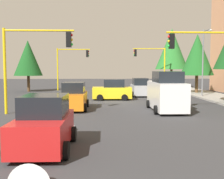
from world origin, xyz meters
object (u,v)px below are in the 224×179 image
object	(u,v)px
traffic_signal_far_right	(70,61)
car_red	(44,125)
car_orange	(74,97)
tree_roadside_far	(172,49)
traffic_signal_near_right	(33,53)
delivery_van_white	(166,93)
street_lamp_curbside	(204,55)
car_yellow	(112,90)
tree_roadside_mid	(197,55)
traffic_signal_far_left	(152,60)
traffic_signal_near_left	(206,55)
car_silver	(140,88)
tree_opposite_side	(28,58)

from	to	relation	value
traffic_signal_far_right	car_red	size ratio (longest dim) A/B	1.62
car_orange	car_red	size ratio (longest dim) A/B	1.11
tree_roadside_far	car_red	distance (m)	34.78
traffic_signal_near_right	delivery_van_white	world-z (taller)	traffic_signal_near_right
street_lamp_curbside	car_yellow	xyz separation A→B (m)	(1.61, -9.46, -3.45)
traffic_signal_near_right	tree_roadside_mid	xyz separation A→B (m)	(-14.00, 15.68, 0.70)
delivery_van_white	traffic_signal_far_left	bearing A→B (deg)	172.65
street_lamp_curbside	tree_roadside_far	xyz separation A→B (m)	(-14.39, 0.30, 1.72)
traffic_signal_near_left	car_silver	world-z (taller)	traffic_signal_near_left
car_yellow	car_red	distance (m)	16.22
traffic_signal_far_right	car_yellow	xyz separation A→B (m)	(12.00, 5.46, -3.22)
car_yellow	car_orange	distance (m)	6.83
car_orange	traffic_signal_far_right	bearing A→B (deg)	-172.35
traffic_signal_near_left	traffic_signal_far_left	world-z (taller)	traffic_signal_far_left
traffic_signal_near_left	car_red	bearing A→B (deg)	-48.38
traffic_signal_far_right	car_silver	size ratio (longest dim) A/B	1.48
street_lamp_curbside	car_silver	xyz separation A→B (m)	(-1.95, -6.33, -3.45)
street_lamp_curbside	traffic_signal_far_left	bearing A→B (deg)	-161.57
street_lamp_curbside	car_yellow	distance (m)	10.20
tree_roadside_far	tree_roadside_mid	distance (m)	10.11
street_lamp_curbside	car_silver	size ratio (longest dim) A/B	1.77
tree_opposite_side	traffic_signal_far_left	bearing A→B (deg)	96.81
street_lamp_curbside	car_orange	bearing A→B (deg)	-58.21
traffic_signal_near_left	car_orange	xyz separation A→B (m)	(-1.87, -8.95, -2.99)
street_lamp_curbside	car_orange	distance (m)	15.09
traffic_signal_near_right	tree_roadside_mid	bearing A→B (deg)	131.76
traffic_signal_far_right	street_lamp_curbside	size ratio (longest dim) A/B	0.83
car_silver	car_red	bearing A→B (deg)	-17.48
traffic_signal_near_right	tree_roadside_far	size ratio (longest dim) A/B	0.60
traffic_signal_near_right	traffic_signal_near_left	bearing A→B (deg)	90.00
delivery_van_white	tree_opposite_side	bearing A→B (deg)	-140.16
car_silver	car_red	world-z (taller)	same
traffic_signal_near_left	tree_roadside_mid	distance (m)	14.67
tree_roadside_mid	car_silver	distance (m)	8.41
traffic_signal_near_right	traffic_signal_far_left	world-z (taller)	traffic_signal_far_left
traffic_signal_near_right	car_red	bearing A→B (deg)	16.87
traffic_signal_far_left	car_red	xyz separation A→B (m)	(27.94, -9.01, -3.30)
traffic_signal_far_right	traffic_signal_far_left	xyz separation A→B (m)	(0.00, 11.46, 0.08)
street_lamp_curbside	tree_roadside_far	world-z (taller)	tree_roadside_far
tree_roadside_far	delivery_van_white	bearing A→B (deg)	-15.08
traffic_signal_near_right	car_yellow	world-z (taller)	traffic_signal_near_right
traffic_signal_far_right	car_orange	world-z (taller)	traffic_signal_far_right
traffic_signal_near_left	tree_roadside_far	bearing A→B (deg)	170.92
traffic_signal_far_left	tree_roadside_mid	world-z (taller)	tree_roadside_mid
car_yellow	tree_roadside_mid	bearing A→B (deg)	120.31
traffic_signal_far_left	car_silver	size ratio (longest dim) A/B	1.50
tree_opposite_side	car_yellow	world-z (taller)	tree_opposite_side
traffic_signal_near_right	delivery_van_white	distance (m)	9.38
delivery_van_white	car_yellow	world-z (taller)	delivery_van_white
traffic_signal_far_right	street_lamp_curbside	distance (m)	18.18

